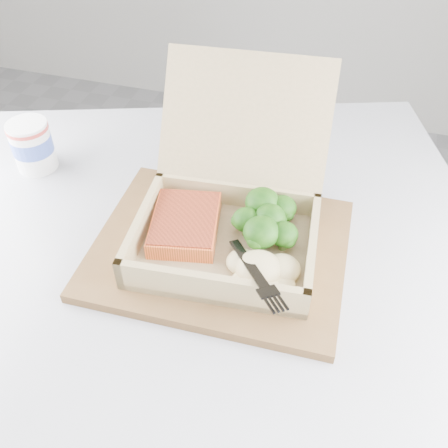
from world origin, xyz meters
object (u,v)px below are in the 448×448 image
(takeout_container, at_px, (232,200))
(paper_cup, at_px, (32,144))
(cafe_table, at_px, (198,353))
(serving_tray, at_px, (220,248))

(takeout_container, xyz_separation_m, paper_cup, (-0.35, 0.06, -0.02))
(takeout_container, distance_m, paper_cup, 0.36)
(cafe_table, height_order, serving_tray, serving_tray)
(takeout_container, height_order, paper_cup, takeout_container)
(serving_tray, xyz_separation_m, takeout_container, (0.01, 0.04, 0.06))
(cafe_table, height_order, takeout_container, takeout_container)
(takeout_container, bearing_deg, cafe_table, -112.98)
(paper_cup, bearing_deg, serving_tray, -16.12)
(cafe_table, relative_size, takeout_container, 3.51)
(cafe_table, xyz_separation_m, paper_cup, (-0.32, 0.15, 0.24))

